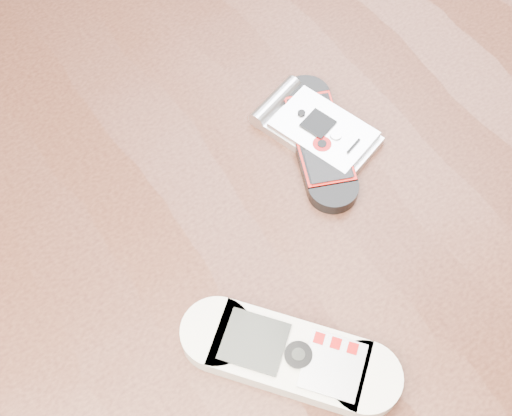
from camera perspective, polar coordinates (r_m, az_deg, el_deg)
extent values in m
cube|color=black|center=(0.57, -0.41, -1.59)|extent=(1.20, 0.80, 0.03)
cube|color=black|center=(1.25, 11.60, 14.43)|extent=(0.06, 0.06, 0.71)
cube|color=beige|center=(0.51, 2.69, -11.75)|extent=(0.14, 0.16, 0.02)
cube|color=black|center=(0.59, 5.06, 5.37)|extent=(0.09, 0.14, 0.01)
cube|color=silver|center=(0.60, 5.17, 6.21)|extent=(0.08, 0.12, 0.02)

